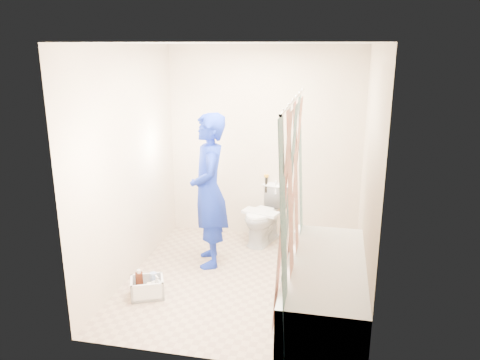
% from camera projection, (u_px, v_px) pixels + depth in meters
% --- Properties ---
extents(floor, '(2.60, 2.60, 0.00)m').
position_uv_depth(floor, '(243.00, 281.00, 4.91)').
color(floor, tan).
rests_on(floor, ground).
extents(ceiling, '(2.40, 2.60, 0.02)m').
position_uv_depth(ceiling, '(243.00, 43.00, 4.24)').
color(ceiling, white).
rests_on(ceiling, wall_back).
extents(wall_back, '(2.40, 0.02, 2.40)m').
position_uv_depth(wall_back, '(264.00, 144.00, 5.80)').
color(wall_back, beige).
rests_on(wall_back, ground).
extents(wall_front, '(2.40, 0.02, 2.40)m').
position_uv_depth(wall_front, '(207.00, 216.00, 3.35)').
color(wall_front, beige).
rests_on(wall_front, ground).
extents(wall_left, '(0.02, 2.60, 2.40)m').
position_uv_depth(wall_left, '(129.00, 164.00, 4.81)').
color(wall_left, beige).
rests_on(wall_left, ground).
extents(wall_right, '(0.02, 2.60, 2.40)m').
position_uv_depth(wall_right, '(370.00, 177.00, 4.34)').
color(wall_right, beige).
rests_on(wall_right, ground).
extents(bathtub, '(0.70, 1.75, 0.50)m').
position_uv_depth(bathtub, '(325.00, 286.00, 4.27)').
color(bathtub, white).
rests_on(bathtub, ground).
extents(curtain_rod, '(0.02, 1.90, 0.02)m').
position_uv_depth(curtain_rod, '(295.00, 99.00, 3.87)').
color(curtain_rod, silver).
rests_on(curtain_rod, wall_back).
extents(shower_curtain, '(0.06, 1.75, 1.80)m').
position_uv_depth(shower_curtain, '(291.00, 206.00, 4.12)').
color(shower_curtain, white).
rests_on(shower_curtain, curtain_rod).
extents(toilet, '(0.59, 0.79, 0.71)m').
position_uv_depth(toilet, '(265.00, 214.00, 5.81)').
color(toilet, silver).
rests_on(toilet, ground).
extents(tank_lid, '(0.47, 0.31, 0.03)m').
position_uv_depth(tank_lid, '(261.00, 212.00, 5.70)').
color(tank_lid, white).
rests_on(tank_lid, toilet).
extents(tank_internals, '(0.17, 0.08, 0.23)m').
position_uv_depth(tank_internals, '(269.00, 183.00, 5.90)').
color(tank_internals, black).
rests_on(tank_internals, toilet).
extents(plumber, '(0.59, 0.72, 1.70)m').
position_uv_depth(plumber, '(209.00, 191.00, 5.10)').
color(plumber, navy).
rests_on(plumber, ground).
extents(cleaning_caddy, '(0.39, 0.36, 0.24)m').
position_uv_depth(cleaning_caddy, '(148.00, 288.00, 4.59)').
color(cleaning_caddy, silver).
rests_on(cleaning_caddy, ground).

